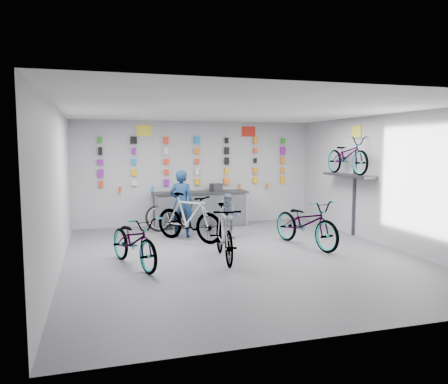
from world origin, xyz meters
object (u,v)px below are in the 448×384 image
object	(u,v)px
bike_left	(134,241)
bike_right	(306,223)
clerk	(181,204)
customer	(229,216)
counter	(200,209)
bike_center	(224,233)
bike_service	(189,217)

from	to	relation	value
bike_left	bike_right	bearing A→B (deg)	-11.22
clerk	customer	xyz separation A→B (m)	(1.08, -0.53, -0.29)
counter	bike_center	world-z (taller)	bike_center
bike_service	bike_left	bearing A→B (deg)	-167.59
bike_left	bike_right	xyz separation A→B (m)	(3.90, 0.60, 0.06)
bike_right	clerk	world-z (taller)	clerk
bike_center	bike_service	world-z (taller)	bike_service
bike_right	clerk	size ratio (longest dim) A/B	1.23
counter	bike_center	distance (m)	3.81
bike_left	bike_center	size ratio (longest dim) A/B	1.00
bike_center	counter	bearing A→B (deg)	90.69
bike_center	bike_service	distance (m)	1.97
counter	bike_center	bearing A→B (deg)	-96.08
counter	bike_left	size ratio (longest dim) A/B	1.43
bike_service	bike_right	bearing A→B (deg)	-67.43
bike_service	clerk	size ratio (longest dim) A/B	1.14
counter	bike_service	xyz separation A→B (m)	(-0.72, -1.85, 0.10)
bike_left	bike_right	distance (m)	3.95
bike_left	customer	size ratio (longest dim) A/B	1.68
counter	bike_left	xyz separation A→B (m)	(-2.16, -3.72, 0.01)
clerk	bike_center	bearing A→B (deg)	124.34
bike_center	bike_service	bearing A→B (deg)	105.88
bike_center	bike_service	xyz separation A→B (m)	(-0.31, 1.94, 0.02)
counter	customer	bearing A→B (deg)	-80.93
clerk	customer	size ratio (longest dim) A/B	1.52
bike_center	customer	size ratio (longest dim) A/B	1.67
bike_center	bike_right	bearing A→B (deg)	24.07
customer	counter	bearing A→B (deg)	111.64
bike_service	customer	xyz separation A→B (m)	(1.01, 0.01, -0.02)
bike_center	clerk	bearing A→B (deg)	105.58
bike_center	bike_right	xyz separation A→B (m)	(2.14, 0.67, -0.01)
bike_service	bike_center	bearing A→B (deg)	-120.86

